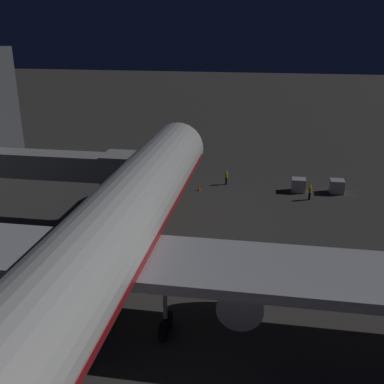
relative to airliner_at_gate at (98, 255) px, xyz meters
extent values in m
plane|color=#383533|center=(0.00, -9.20, -5.67)|extent=(320.00, 320.00, 0.00)
cylinder|color=silver|center=(0.00, -1.32, 0.15)|extent=(5.94, 49.43, 5.94)
sphere|color=silver|center=(0.00, -26.03, 0.15)|extent=(5.82, 5.82, 5.82)
cube|color=maroon|center=(0.00, -1.32, -0.30)|extent=(6.00, 47.46, 0.50)
cube|color=black|center=(0.00, -24.25, 1.19)|extent=(3.27, 1.40, 0.90)
cube|color=#B7BABF|center=(0.00, -1.33, -0.89)|extent=(50.10, 6.54, 0.70)
cylinder|color=#B7BABF|center=(-9.08, -2.33, -2.87)|extent=(2.95, 5.59, 2.95)
cylinder|color=black|center=(-9.08, -5.12, -2.87)|extent=(2.51, 0.15, 2.51)
cylinder|color=black|center=(9.08, -5.12, -2.87)|extent=(2.51, 0.15, 2.51)
cylinder|color=#B7BABF|center=(0.00, -22.53, -3.35)|extent=(0.28, 0.28, 2.25)
cylinder|color=black|center=(0.00, -22.53, -5.07)|extent=(0.45, 1.20, 1.20)
cylinder|color=#B7BABF|center=(-4.20, -0.33, -3.35)|extent=(0.28, 0.28, 2.25)
cylinder|color=black|center=(-4.20, -0.98, -5.07)|extent=(0.45, 1.20, 1.20)
cylinder|color=black|center=(-4.20, 0.32, -5.07)|extent=(0.45, 1.20, 1.20)
cylinder|color=#B7BABF|center=(4.20, -0.33, -3.35)|extent=(0.28, 0.28, 2.25)
cylinder|color=black|center=(4.20, -0.98, -5.07)|extent=(0.45, 1.20, 1.20)
cylinder|color=black|center=(4.20, 0.32, -5.07)|extent=(0.45, 1.20, 1.20)
cube|color=#9E9E99|center=(15.19, -17.29, 0.15)|extent=(22.18, 2.60, 2.50)
cube|color=#9E9E99|center=(4.10, -17.29, 0.15)|extent=(3.20, 3.40, 3.00)
cube|color=black|center=(2.70, -17.29, 0.15)|extent=(0.70, 3.20, 2.70)
cylinder|color=#B7BABF|center=(5.10, -17.29, -3.39)|extent=(0.56, 0.56, 4.57)
cylinder|color=black|center=(4.50, -17.29, -5.37)|extent=(0.25, 0.60, 0.60)
cylinder|color=black|center=(5.70, -17.29, -5.37)|extent=(0.25, 0.60, 0.60)
cube|color=#B7BABF|center=(-14.20, -29.73, -4.86)|extent=(1.66, 1.51, 1.63)
cube|color=#B7BABF|center=(-18.73, -29.98, -4.85)|extent=(1.65, 1.61, 1.64)
cylinder|color=black|center=(-5.27, -30.82, -5.21)|extent=(0.28, 0.28, 0.93)
cylinder|color=yellow|center=(-5.27, -30.82, -4.47)|extent=(0.40, 0.40, 0.56)
sphere|color=tan|center=(-5.27, -30.82, -4.07)|extent=(0.24, 0.24, 0.24)
sphere|color=yellow|center=(-5.27, -30.82, -4.02)|extent=(0.23, 0.23, 0.23)
cylinder|color=black|center=(-15.36, -27.05, -5.22)|extent=(0.28, 0.28, 0.91)
cylinder|color=yellow|center=(-15.36, -27.05, -4.43)|extent=(0.40, 0.40, 0.68)
sphere|color=tan|center=(-15.36, -27.05, -3.97)|extent=(0.24, 0.24, 0.24)
sphere|color=yellow|center=(-15.36, -27.05, -3.92)|extent=(0.23, 0.23, 0.23)
cone|color=orange|center=(-2.20, -28.03, -5.40)|extent=(0.36, 0.36, 0.55)
cone|color=orange|center=(2.20, -28.03, -5.40)|extent=(0.36, 0.36, 0.55)
camera|label=1|loc=(-10.16, 24.53, 13.84)|focal=43.07mm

